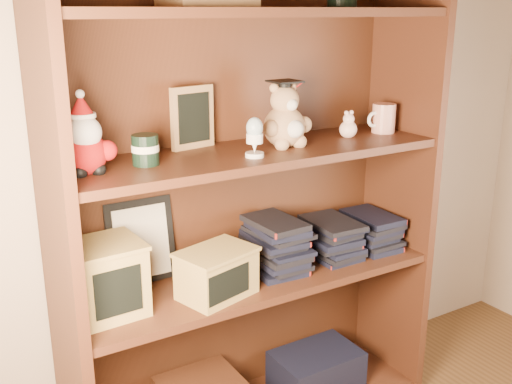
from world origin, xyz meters
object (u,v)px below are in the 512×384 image
Objects in this scene: treats_box at (107,278)px; teacher_mug at (383,118)px; grad_teddy_bear at (286,121)px; bookcase at (247,201)px.

teacher_mug is at bearing 0.05° from treats_box.
teacher_mug is 0.54× the size of treats_box.
grad_teddy_bear is at bearing -179.11° from teacher_mug.
bookcase is at bearing 174.19° from teacher_mug.
bookcase is 14.70× the size of teacher_mug.
teacher_mug is at bearing -5.81° from bookcase.
bookcase is 7.91× the size of grad_teddy_bear.
grad_teddy_bear reaches higher than teacher_mug.
grad_teddy_bear is 0.40m from teacher_mug.
bookcase is at bearing 6.29° from treats_box.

